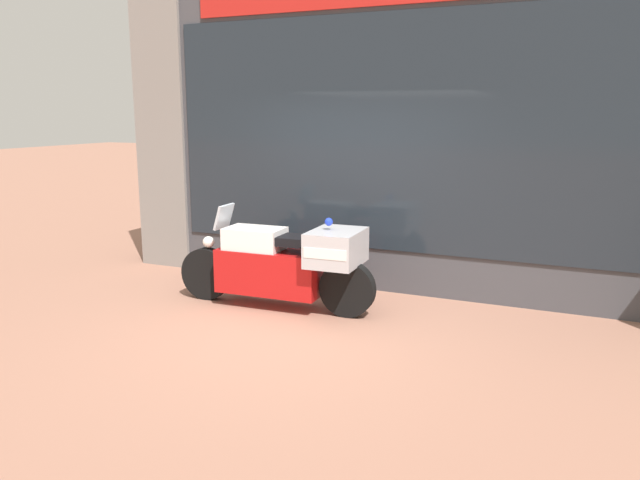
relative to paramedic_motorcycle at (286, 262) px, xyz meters
The scene contains 4 objects.
ground_plane 0.98m from the paramedic_motorcycle, 56.79° to the right, with size 60.00×60.00×0.00m, color #9E6B56.
shop_building 1.91m from the paramedic_motorcycle, 88.24° to the left, with size 6.85×0.55×3.84m.
window_display 1.57m from the paramedic_motorcycle, 60.34° to the left, with size 5.58×0.30×2.01m.
paramedic_motorcycle is the anchor object (origin of this frame).
Camera 1 is at (2.75, -5.49, 2.25)m, focal length 35.00 mm.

